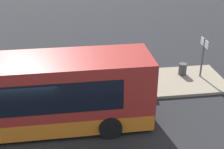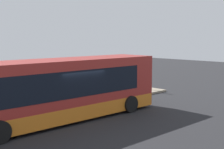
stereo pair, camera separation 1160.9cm
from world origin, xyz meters
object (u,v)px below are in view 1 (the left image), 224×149
Objects in this scene: suitcase at (144,80)px; passenger_with_bags at (42,76)px; passenger_waiting at (140,64)px; passenger_boarding at (27,69)px; bus_lead at (9,97)px; sign_post at (203,52)px; trash_bin at (183,69)px.

passenger_with_bags is at bearing 179.06° from suitcase.
passenger_waiting is at bearing 102.51° from suitcase.
passenger_boarding reaches higher than passenger_with_bags.
passenger_waiting is (6.13, 3.21, -0.39)m from bus_lead.
passenger_waiting is at bearing -178.65° from sign_post.
passenger_with_bags is 1.90× the size of suitcase.
trash_bin is at bearing 169.67° from passenger_boarding.
suitcase reaches higher than trash_bin.
sign_post is at bearing 18.94° from bus_lead.
suitcase is (6.26, 2.64, -1.05)m from bus_lead.
passenger_boarding is 1.01× the size of passenger_waiting.
passenger_boarding is at bearing -178.83° from trash_bin.
bus_lead is 6.49× the size of passenger_waiting.
passenger_with_bags is 7.66m from trash_bin.
bus_lead is 2.97m from passenger_with_bags.
bus_lead is at bearing 131.16° from passenger_with_bags.
passenger_boarding is at bearing 19.01° from passenger_with_bags.
trash_bin is (-0.91, 0.35, -1.12)m from sign_post.
passenger_waiting is 0.88m from suitcase.
sign_post is at bearing -21.14° from trash_bin.
suitcase is 0.39× the size of sign_post.
passenger_waiting is 5.06m from passenger_with_bags.
passenger_boarding reaches higher than trash_bin.
bus_lead reaches higher than sign_post.
passenger_with_bags reaches higher than suitcase.
passenger_with_bags is 5.20m from suitcase.
passenger_boarding reaches higher than passenger_waiting.
trash_bin is (2.55, 0.43, -0.65)m from passenger_waiting.
passenger_with_bags is (0.77, -0.75, -0.08)m from passenger_boarding.
bus_lead is at bearing -157.22° from trash_bin.
trash_bin is at bearing 158.86° from sign_post.
passenger_with_bags is at bearing -176.21° from sign_post.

